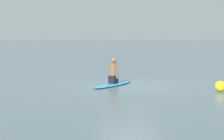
# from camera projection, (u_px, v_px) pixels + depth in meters

# --- Properties ---
(ground_plane) EXTENTS (400.00, 400.00, 0.00)m
(ground_plane) POSITION_uv_depth(u_px,v_px,m) (131.00, 86.00, 13.73)
(ground_plane) COLOR slate
(surfboard) EXTENTS (2.38, 2.27, 0.09)m
(surfboard) POSITION_uv_depth(u_px,v_px,m) (113.00, 84.00, 13.89)
(surfboard) COLOR #339EC6
(surfboard) RESTS_ON ground
(person_paddler) EXTENTS (0.44, 0.44, 1.05)m
(person_paddler) POSITION_uv_depth(u_px,v_px,m) (113.00, 72.00, 13.84)
(person_paddler) COLOR black
(person_paddler) RESTS_ON surfboard
(buoy_marker) EXTENTS (0.41, 0.41, 0.41)m
(buoy_marker) POSITION_uv_depth(u_px,v_px,m) (220.00, 86.00, 12.26)
(buoy_marker) COLOR yellow
(buoy_marker) RESTS_ON ground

